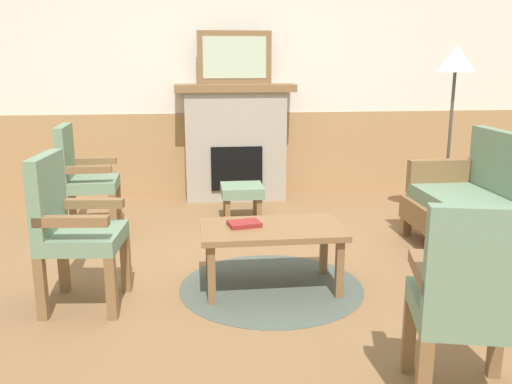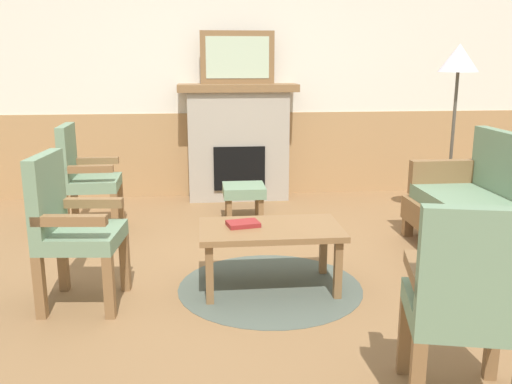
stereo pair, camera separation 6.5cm
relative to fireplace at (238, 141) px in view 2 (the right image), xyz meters
The scene contains 13 objects.
ground_plane 2.44m from the fireplace, 90.00° to the right, with size 14.00×14.00×0.00m, color olive.
wall_back 0.70m from the fireplace, 90.00° to the left, with size 7.20×0.14×2.70m.
fireplace is the anchor object (origin of this frame).
framed_picture 0.91m from the fireplace, 90.00° to the left, with size 0.80×0.04×0.56m.
couch 2.96m from the fireplace, 53.24° to the right, with size 0.70×1.80×0.98m.
coffee_table 2.56m from the fireplace, 89.04° to the right, with size 0.96×0.56×0.44m.
round_rug 2.63m from the fireplace, 89.04° to the right, with size 1.28×1.28×0.01m, color #4C564C.
book_on_table 2.53m from the fireplace, 93.19° to the right, with size 0.21×0.15×0.03m, color maroon.
footstool 1.00m from the fireplace, 90.67° to the right, with size 0.40×0.40×0.36m.
armchair_near_fireplace 2.95m from the fireplace, 114.99° to the right, with size 0.52×0.52×0.98m.
armchair_by_window_left 1.84m from the fireplace, 143.27° to the right, with size 0.49×0.49×0.98m.
armchair_front_left 4.06m from the fireplace, 79.84° to the right, with size 0.58×0.58×0.98m.
floor_lamp_by_couch 2.39m from the fireplace, 31.17° to the right, with size 0.36×0.36×1.68m.
Camera 2 is at (-0.41, -3.75, 1.54)m, focal length 38.79 mm.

